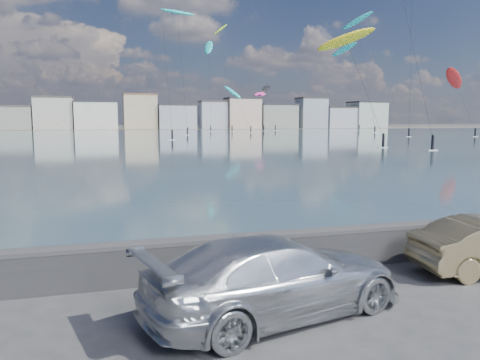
# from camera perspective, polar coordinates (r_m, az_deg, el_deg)

# --- Properties ---
(ground) EXTENTS (700.00, 700.00, 0.00)m
(ground) POSITION_cam_1_polar(r_m,az_deg,el_deg) (9.16, 0.88, -17.21)
(ground) COLOR #333335
(ground) RESTS_ON ground
(bay_water) EXTENTS (500.00, 177.00, 0.00)m
(bay_water) POSITION_cam_1_polar(r_m,az_deg,el_deg) (99.58, -14.56, 4.94)
(bay_water) COLOR #395967
(bay_water) RESTS_ON ground
(far_shore_strip) EXTENTS (500.00, 60.00, 0.00)m
(far_shore_strip) POSITION_cam_1_polar(r_m,az_deg,el_deg) (208.02, -15.33, 6.06)
(far_shore_strip) COLOR #4C473D
(far_shore_strip) RESTS_ON ground
(seawall) EXTENTS (400.00, 0.36, 1.08)m
(seawall) POSITION_cam_1_polar(r_m,az_deg,el_deg) (11.41, -3.08, -9.08)
(seawall) COLOR #28282B
(seawall) RESTS_ON ground
(far_buildings) EXTENTS (240.79, 13.26, 14.60)m
(far_buildings) POSITION_cam_1_polar(r_m,az_deg,el_deg) (194.02, -14.94, 7.78)
(far_buildings) COLOR #B2B7C6
(far_buildings) RESTS_ON ground
(car_silver) EXTENTS (5.75, 3.44, 1.56)m
(car_silver) POSITION_cam_1_polar(r_m,az_deg,el_deg) (9.32, 4.40, -11.62)
(car_silver) COLOR silver
(car_silver) RESTS_ON ground
(kitesurfer_3) EXTENTS (8.29, 15.99, 14.76)m
(kitesurfer_3) POSITION_cam_1_polar(r_m,az_deg,el_deg) (174.10, 2.48, 10.37)
(kitesurfer_3) COLOR #E5338C
(kitesurfer_3) RESTS_ON ground
(kitesurfer_4) EXTENTS (7.44, 12.28, 16.62)m
(kitesurfer_4) POSITION_cam_1_polar(r_m,az_deg,el_deg) (167.45, 3.21, 11.01)
(kitesurfer_4) COLOR black
(kitesurfer_4) RESTS_ON ground
(kitesurfer_6) EXTENTS (9.67, 11.90, 36.29)m
(kitesurfer_6) POSITION_cam_1_polar(r_m,az_deg,el_deg) (151.16, 14.14, 18.20)
(kitesurfer_6) COLOR #19BFBF
(kitesurfer_6) RESTS_ON ground
(kitesurfer_7) EXTENTS (10.01, 15.36, 17.04)m
(kitesurfer_7) POSITION_cam_1_polar(r_m,az_deg,el_deg) (128.38, 24.65, 11.15)
(kitesurfer_7) COLOR red
(kitesurfer_7) RESTS_ON ground
(kitesurfer_8) EXTENTS (6.80, 17.48, 37.18)m
(kitesurfer_8) POSITION_cam_1_polar(r_m,az_deg,el_deg) (167.72, -2.36, 17.64)
(kitesurfer_8) COLOR #8CD826
(kitesurfer_8) RESTS_ON ground
(kitesurfer_10) EXTENTS (9.24, 13.27, 32.82)m
(kitesurfer_10) POSITION_cam_1_polar(r_m,az_deg,el_deg) (129.78, -7.63, 19.45)
(kitesurfer_10) COLOR #19BFBF
(kitesurfer_10) RESTS_ON ground
(kitesurfer_12) EXTENTS (9.22, 8.59, 17.69)m
(kitesurfer_12) POSITION_cam_1_polar(r_m,az_deg,el_deg) (71.68, 12.88, 16.23)
(kitesurfer_12) COLOR yellow
(kitesurfer_12) RESTS_ON ground
(kitesurfer_17) EXTENTS (7.10, 11.24, 14.55)m
(kitesurfer_17) POSITION_cam_1_polar(r_m,az_deg,el_deg) (144.04, -0.88, 10.59)
(kitesurfer_17) COLOR #19BFBF
(kitesurfer_17) RESTS_ON ground
(kitesurfer_18) EXTENTS (8.86, 15.23, 33.17)m
(kitesurfer_18) POSITION_cam_1_polar(r_m,az_deg,el_deg) (186.48, 12.58, 15.18)
(kitesurfer_18) COLOR #19BFBF
(kitesurfer_18) RESTS_ON ground
(kitesurfer_19) EXTENTS (5.48, 11.82, 31.11)m
(kitesurfer_19) POSITION_cam_1_polar(r_m,az_deg,el_deg) (161.18, -3.85, 15.75)
(kitesurfer_19) COLOR #19BFBF
(kitesurfer_19) RESTS_ON ground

